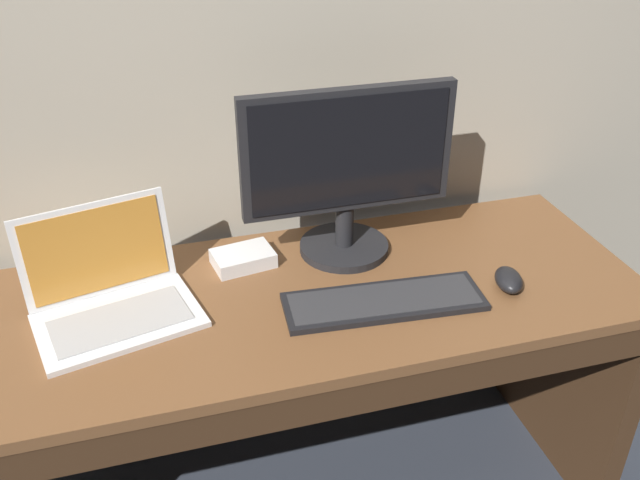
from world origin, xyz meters
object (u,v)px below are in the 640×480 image
Objects in this scene: external_monitor at (347,171)px; computer_mouse at (509,280)px; laptop_white at (110,291)px; external_drive_box at (243,258)px; wired_keyboard at (384,301)px.

computer_mouse is at bearing -38.25° from external_monitor.
external_drive_box is at bearing 18.95° from laptop_white.
external_drive_box is at bearing 169.94° from computer_mouse.
computer_mouse is at bearing -2.99° from wired_keyboard.
external_monitor reaches higher than wired_keyboard.
wired_keyboard is (0.02, -0.24, -0.23)m from external_monitor.
computer_mouse is (0.33, -0.26, -0.21)m from external_monitor.
laptop_white is at bearing -175.38° from computer_mouse.
external_monitor is at bearing -3.35° from external_drive_box.
wired_keyboard is 0.31m from computer_mouse.
laptop_white is 0.34m from external_drive_box.
computer_mouse reaches higher than external_drive_box.
laptop_white is at bearing 166.39° from wired_keyboard.
laptop_white reaches higher than computer_mouse.
computer_mouse is at bearing -10.07° from laptop_white.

